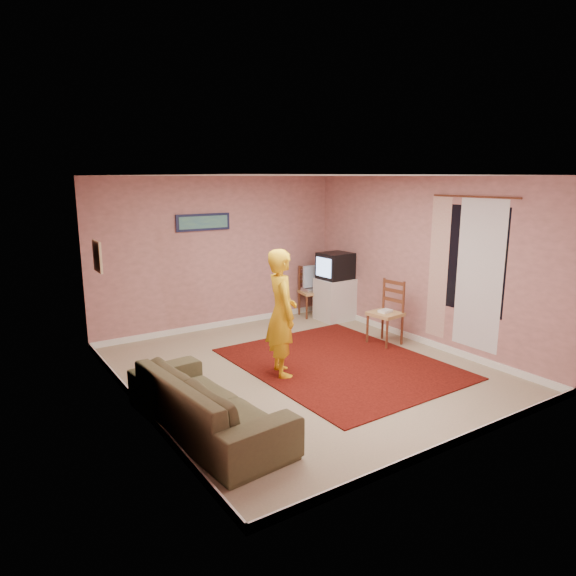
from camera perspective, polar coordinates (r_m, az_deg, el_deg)
ground at (r=7.10m, az=1.65°, el=-9.08°), size 5.00×5.00×0.00m
wall_back at (r=8.87m, az=-7.59°, el=3.83°), size 4.50×0.02×2.60m
wall_front at (r=4.96m, az=18.54°, el=-3.40°), size 4.50×0.02×2.60m
wall_left at (r=5.78m, az=-16.89°, el=-1.12°), size 0.02×5.00×2.60m
wall_right at (r=8.22m, az=14.70°, el=2.87°), size 0.02×5.00×2.60m
ceiling at (r=6.62m, az=1.79°, el=12.39°), size 4.50×5.00×0.02m
baseboard_back at (r=9.13m, az=-7.34°, el=-3.96°), size 4.50×0.02×0.10m
baseboard_front at (r=5.42m, az=17.53°, el=-16.21°), size 4.50×0.02×0.10m
baseboard_left at (r=6.18m, az=-16.07°, el=-12.46°), size 0.02×5.00×0.10m
baseboard_right at (r=8.50m, az=14.20°, el=-5.48°), size 0.02×5.00×0.10m
window at (r=7.63m, az=19.74°, el=2.99°), size 0.01×1.10×1.50m
curtain_sheer at (r=7.56m, az=20.46°, el=1.32°), size 0.01×0.75×2.10m
curtain_floral at (r=7.97m, az=16.37°, el=2.13°), size 0.01×0.35×2.10m
curtain_rod at (r=7.51m, az=20.01°, el=9.52°), size 0.02×1.40×0.02m
picture_back at (r=8.66m, az=-9.39°, el=7.23°), size 0.95×0.04×0.28m
picture_left at (r=7.27m, az=-20.40°, el=3.31°), size 0.04×0.38×0.42m
area_rug at (r=7.35m, az=5.76°, el=-8.33°), size 2.53×3.13×0.02m
tv_cabinet at (r=9.46m, az=5.22°, el=-1.24°), size 0.60×0.55×0.77m
crt_tv at (r=9.34m, az=5.26°, el=2.47°), size 0.58×0.52×0.48m
chair_a at (r=9.63m, az=2.68°, el=0.23°), size 0.50×0.48×0.52m
dvd_player at (r=9.64m, az=2.68°, el=-0.15°), size 0.35×0.25×0.06m
blue_throw at (r=9.59m, az=2.69°, el=1.32°), size 0.39×0.05×0.41m
chair_b at (r=8.13m, az=10.79°, el=-1.98°), size 0.49×0.50×0.55m
game_console at (r=8.15m, az=10.77°, el=-2.53°), size 0.22×0.17×0.04m
sofa at (r=5.48m, az=-9.02°, el=-12.38°), size 1.04×2.21×0.63m
person at (r=6.69m, az=-0.72°, el=-2.81°), size 0.56×0.70×1.69m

